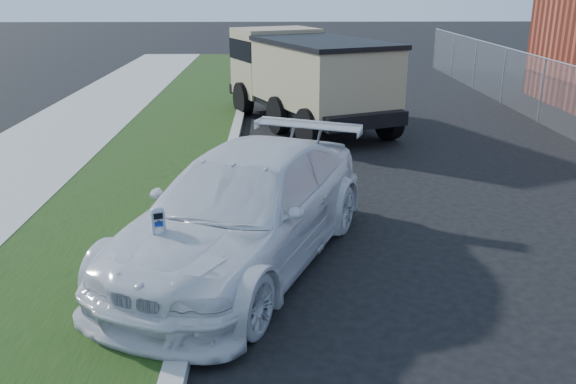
{
  "coord_description": "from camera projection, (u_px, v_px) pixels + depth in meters",
  "views": [
    {
      "loc": [
        -1.59,
        -7.06,
        3.75
      ],
      "look_at": [
        -1.4,
        1.0,
        1.0
      ],
      "focal_mm": 38.0,
      "sensor_mm": 36.0,
      "label": 1
    }
  ],
  "objects": [
    {
      "name": "ground",
      "position": [
        397.0,
        289.0,
        7.93
      ],
      "size": [
        120.0,
        120.0,
        0.0
      ],
      "primitive_type": "plane",
      "color": "black",
      "rests_on": "ground"
    },
    {
      "name": "streetside",
      "position": [
        25.0,
        229.0,
        9.67
      ],
      "size": [
        6.12,
        50.0,
        0.15
      ],
      "color": "gray",
      "rests_on": "ground"
    },
    {
      "name": "parking_meter",
      "position": [
        159.0,
        234.0,
        7.12
      ],
      "size": [
        0.19,
        0.16,
        1.21
      ],
      "rotation": [
        0.0,
        0.0,
        0.34
      ],
      "color": "#3F4247",
      "rests_on": "ground"
    },
    {
      "name": "white_wagon",
      "position": [
        246.0,
        207.0,
        8.53
      ],
      "size": [
        4.19,
        5.88,
        1.58
      ],
      "primitive_type": "imported",
      "rotation": [
        0.0,
        0.0,
        -0.41
      ],
      "color": "silver",
      "rests_on": "ground"
    },
    {
      "name": "dump_truck",
      "position": [
        304.0,
        73.0,
        16.89
      ],
      "size": [
        4.67,
        6.79,
        2.51
      ],
      "rotation": [
        0.0,
        0.0,
        0.41
      ],
      "color": "black",
      "rests_on": "ground"
    }
  ]
}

